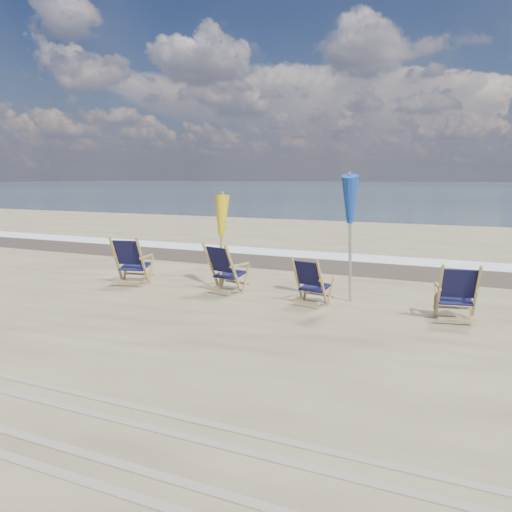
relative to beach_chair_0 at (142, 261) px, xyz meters
The scene contains 10 objects.
ocean 125.50m from the beach_chair_0, 88.70° to the left, with size 400.00×400.00×0.00m, color #354A58.
surf_foam 6.45m from the beach_chair_0, 63.71° to the left, with size 200.00×1.40×0.01m, color silver.
wet_sand_strip 5.16m from the beach_chair_0, 56.27° to the left, with size 200.00×2.60×0.00m, color #42362A.
tire_tracks 6.07m from the beach_chair_0, 61.90° to the right, with size 80.00×1.30×0.01m, color gray, non-canonical shape.
beach_chair_0 is the anchor object (origin of this frame).
beach_chair_1 2.17m from the beach_chair_0, ahead, with size 0.68×0.76×1.05m, color black, non-canonical shape.
beach_chair_2 4.07m from the beach_chair_0, ahead, with size 0.59×0.66×0.92m, color black, non-canonical shape.
beach_chair_3 6.61m from the beach_chair_0, ahead, with size 0.64×0.72×1.00m, color black, non-canonical shape.
umbrella_yellow 2.00m from the beach_chair_0, 11.12° to the left, with size 0.30×0.30×1.97m.
umbrella_blue 4.66m from the beach_chair_0, ahead, with size 0.30×0.30×2.42m.
Camera 1 is at (3.76, -6.08, 2.35)m, focal length 35.00 mm.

